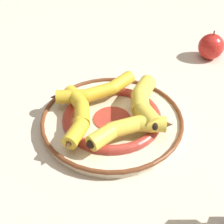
% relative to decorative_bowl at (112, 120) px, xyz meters
% --- Properties ---
extents(ground_plane, '(2.80, 2.80, 0.00)m').
position_rel_decorative_bowl_xyz_m(ground_plane, '(0.04, -0.04, -0.01)').
color(ground_plane, beige).
extents(decorative_bowl, '(0.31, 0.31, 0.03)m').
position_rel_decorative_bowl_xyz_m(decorative_bowl, '(0.00, 0.00, 0.00)').
color(decorative_bowl, beige).
rests_on(decorative_bowl, ground_plane).
extents(banana_a, '(0.15, 0.17, 0.03)m').
position_rel_decorative_bowl_xyz_m(banana_a, '(0.06, -0.04, 0.03)').
color(banana_a, gold).
rests_on(banana_a, decorative_bowl).
extents(banana_b, '(0.10, 0.17, 0.04)m').
position_rel_decorative_bowl_xyz_m(banana_b, '(-0.05, -0.05, 0.04)').
color(banana_b, yellow).
rests_on(banana_b, decorative_bowl).
extents(banana_c, '(0.14, 0.14, 0.03)m').
position_rel_decorative_bowl_xyz_m(banana_c, '(-0.06, 0.04, 0.03)').
color(banana_c, yellow).
rests_on(banana_c, decorative_bowl).
extents(banana_d, '(0.11, 0.17, 0.03)m').
position_rel_decorative_bowl_xyz_m(banana_d, '(0.05, 0.05, 0.03)').
color(banana_d, gold).
rests_on(banana_d, decorative_bowl).
extents(apple, '(0.07, 0.07, 0.09)m').
position_rel_decorative_bowl_xyz_m(apple, '(-0.13, -0.39, 0.02)').
color(apple, red).
rests_on(apple, ground_plane).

